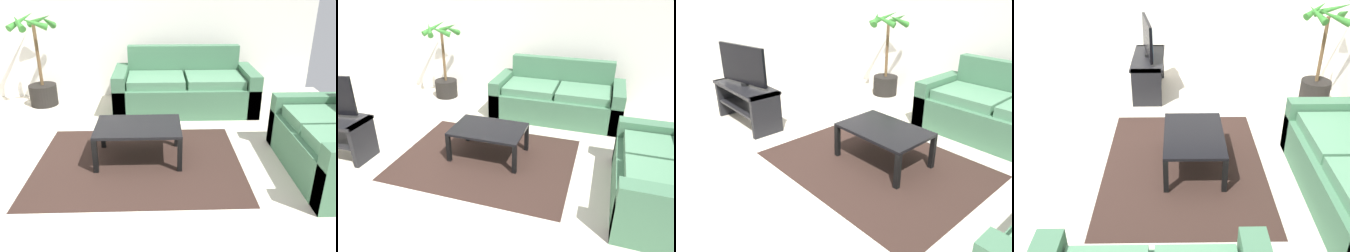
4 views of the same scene
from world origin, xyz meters
The scene contains 7 objects.
ground_plane centered at (0.00, 0.00, 0.00)m, with size 6.60×6.60×0.00m, color beige.
wall_back centered at (0.00, 3.00, 1.35)m, with size 6.00×0.06×2.70m, color silver.
couch_main centered at (0.87, 2.28, 0.30)m, with size 2.05×0.90×0.90m.
couch_loveseat centered at (2.28, 0.42, 0.30)m, with size 0.90×1.49×0.90m.
coffee_table centered at (0.25, 0.76, 0.35)m, with size 0.91×0.62×0.40m.
area_rug centered at (0.25, 0.66, 0.00)m, with size 2.20×1.70×0.01m, color black.
potted_palm centered at (-1.31, 2.55, 0.47)m, with size 0.67×0.68×1.40m.
Camera 2 is at (1.56, -2.55, 2.19)m, focal length 33.59 mm.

